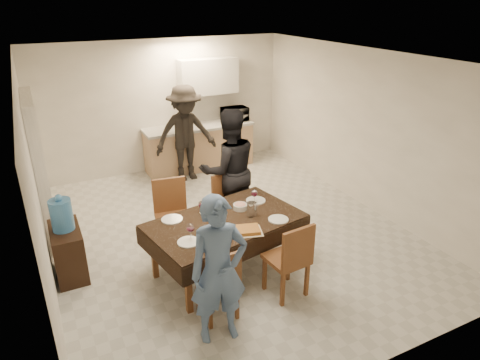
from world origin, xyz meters
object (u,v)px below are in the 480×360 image
object	(u,v)px
water_jug	(62,215)
water_pitcher	(252,209)
savoury_tart	(246,230)
person_near	(219,271)
console	(68,252)
person_kitchen	(186,134)
microwave	(235,114)
person_far	(229,170)
dining_table	(225,222)
wine_bottle	(220,209)

from	to	relation	value
water_jug	water_pitcher	world-z (taller)	water_jug
water_jug	savoury_tart	xyz separation A→B (m)	(1.94, -1.19, -0.10)
person_near	water_jug	bearing A→B (deg)	133.04
console	person_near	distance (m)	2.31
console	person_kitchen	world-z (taller)	person_kitchen
water_jug	microwave	distance (m)	4.62
person_near	person_far	world-z (taller)	person_far
dining_table	person_kitchen	xyz separation A→B (m)	(0.60, 3.11, 0.21)
water_jug	wine_bottle	xyz separation A→B (m)	(1.79, -0.76, 0.02)
microwave	person_near	bearing A→B (deg)	62.41
wine_bottle	person_kitchen	size ratio (longest dim) A/B	0.16
water_jug	wine_bottle	bearing A→B (deg)	-22.90
water_jug	person_kitchen	distance (m)	3.36
person_far	wine_bottle	bearing A→B (deg)	64.95
microwave	person_kitchen	world-z (taller)	person_kitchen
dining_table	microwave	size ratio (longest dim) A/B	4.03
dining_table	water_jug	bearing A→B (deg)	145.32
person_kitchen	savoury_tart	bearing A→B (deg)	-98.15
console	person_far	distance (m)	2.48
savoury_tart	person_kitchen	distance (m)	3.53
person_far	person_kitchen	size ratio (longest dim) A/B	1.02
console	wine_bottle	world-z (taller)	wine_bottle
wine_bottle	person_far	bearing A→B (deg)	59.04
console	person_far	size ratio (longest dim) A/B	0.38
water_pitcher	microwave	distance (m)	3.92
savoury_tart	microwave	size ratio (longest dim) A/B	0.74
dining_table	savoury_tart	bearing A→B (deg)	-86.28
dining_table	water_pitcher	distance (m)	0.38
savoury_tart	person_kitchen	world-z (taller)	person_kitchen
water_pitcher	wine_bottle	bearing A→B (deg)	165.96
water_pitcher	microwave	world-z (taller)	microwave
person_near	person_kitchen	distance (m)	4.32
dining_table	wine_bottle	size ratio (longest dim) A/B	7.02
console	water_jug	world-z (taller)	water_jug
wine_bottle	water_pitcher	world-z (taller)	wine_bottle
person_far	person_near	bearing A→B (deg)	68.26
person_near	savoury_tart	bearing A→B (deg)	54.08
console	person_kitchen	xyz separation A→B (m)	(2.44, 2.30, 0.59)
person_far	savoury_tart	bearing A→B (deg)	78.44
water_jug	microwave	bearing A→B (deg)	36.66
wine_bottle	dining_table	bearing A→B (deg)	-45.00
person_near	person_far	distance (m)	2.37
water_pitcher	person_far	distance (m)	1.12
console	person_kitchen	size ratio (longest dim) A/B	0.39
dining_table	microwave	bearing A→B (deg)	51.40
person_kitchen	dining_table	bearing A→B (deg)	-100.92
water_pitcher	person_far	xyz separation A→B (m)	(0.20, 1.10, 0.10)
dining_table	person_near	world-z (taller)	person_near
savoury_tart	console	bearing A→B (deg)	148.57
wine_bottle	console	bearing A→B (deg)	157.10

